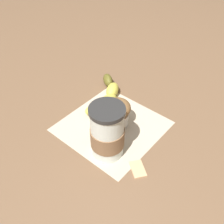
% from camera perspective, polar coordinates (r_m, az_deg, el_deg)
% --- Properties ---
extents(ground_plane, '(3.00, 3.00, 0.00)m').
position_cam_1_polar(ground_plane, '(0.76, -0.00, -3.13)').
color(ground_plane, brown).
extents(paper_napkin, '(0.32, 0.32, 0.00)m').
position_cam_1_polar(paper_napkin, '(0.76, -0.00, -3.09)').
color(paper_napkin, beige).
rests_on(paper_napkin, ground_plane).
extents(coffee_cup, '(0.09, 0.09, 0.15)m').
position_cam_1_polar(coffee_cup, '(0.64, -1.02, -4.53)').
color(coffee_cup, silver).
rests_on(coffee_cup, paper_napkin).
extents(muffin, '(0.07, 0.07, 0.08)m').
position_cam_1_polar(muffin, '(0.74, 1.23, 0.06)').
color(muffin, white).
rests_on(muffin, paper_napkin).
extents(banana, '(0.16, 0.17, 0.04)m').
position_cam_1_polar(banana, '(0.84, -1.14, 3.75)').
color(banana, '#D6CC4C').
rests_on(banana, paper_napkin).
extents(sugar_packet, '(0.06, 0.05, 0.01)m').
position_cam_1_polar(sugar_packet, '(0.66, 5.65, -12.14)').
color(sugar_packet, '#E0B27F').
rests_on(sugar_packet, ground_plane).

